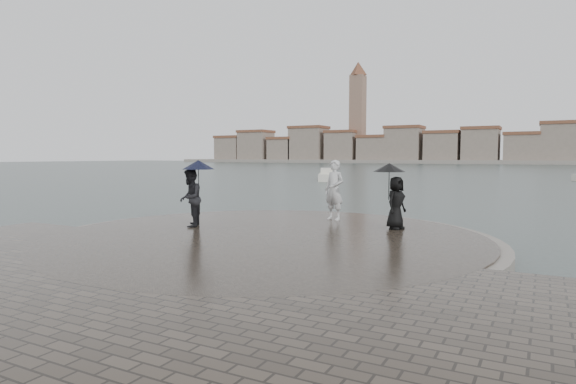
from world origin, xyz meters
The scene contains 8 objects.
ground centered at (0.00, 0.00, 0.00)m, with size 400.00×400.00×0.00m, color #2B3835.
kerb_ring centered at (0.00, 3.50, 0.16)m, with size 12.50×12.50×0.32m, color gray.
quay_tip centered at (0.00, 3.50, 0.18)m, with size 11.90×11.90×0.36m, color #2D261E.
statue centered at (0.49, 7.19, 1.38)m, with size 0.74×0.49×2.03m, color silver.
visitor_left centered at (-2.70, 3.66, 1.47)m, with size 1.26×1.14×2.04m.
visitor_right centered at (2.82, 6.20, 1.45)m, with size 1.07×1.02×1.95m.
far_skyline centered at (-6.29, 160.71, 5.61)m, with size 260.00×20.00×37.00m.
boats centered at (7.17, 42.95, 0.38)m, with size 40.39×15.24×1.50m.
Camera 1 is at (6.75, -7.81, 2.52)m, focal length 30.00 mm.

